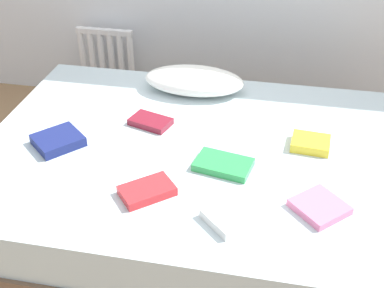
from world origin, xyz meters
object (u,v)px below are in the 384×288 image
object	(u,v)px
textbook_green	(223,165)
textbook_red	(147,191)
pillow	(194,80)
bed	(190,188)
textbook_pink	(320,207)
textbook_white	(238,212)
textbook_navy	(58,140)
radiator	(107,61)
textbook_yellow	(310,143)
textbook_maroon	(151,122)

from	to	relation	value
textbook_green	textbook_red	bearing A→B (deg)	-128.24
pillow	textbook_green	bearing A→B (deg)	-68.94
bed	textbook_pink	xyz separation A→B (m)	(0.59, -0.34, 0.27)
textbook_white	textbook_navy	world-z (taller)	textbook_navy
radiator	textbook_yellow	size ratio (longest dim) A/B	2.72
textbook_red	textbook_white	distance (m)	0.38
radiator	textbook_pink	world-z (taller)	radiator
radiator	textbook_navy	bearing A→B (deg)	-79.82
textbook_navy	textbook_yellow	bearing A→B (deg)	-38.24
textbook_navy	textbook_maroon	size ratio (longest dim) A/B	1.04
radiator	pillow	xyz separation A→B (m)	(0.76, -0.65, 0.24)
textbook_maroon	bed	bearing A→B (deg)	-16.14
textbook_white	textbook_yellow	world-z (taller)	textbook_yellow
pillow	textbook_yellow	xyz separation A→B (m)	(0.64, -0.44, -0.04)
textbook_red	textbook_pink	bearing A→B (deg)	-36.81
textbook_maroon	textbook_pink	world-z (taller)	same
bed	textbook_pink	world-z (taller)	textbook_pink
radiator	textbook_maroon	distance (m)	1.23
bed	textbook_white	bearing A→B (deg)	-57.64
textbook_yellow	textbook_green	bearing A→B (deg)	-142.77
bed	textbook_white	distance (m)	0.58
textbook_green	bed	bearing A→B (deg)	153.78
textbook_red	textbook_navy	size ratio (longest dim) A/B	1.04
textbook_white	textbook_pink	bearing A→B (deg)	-28.45
textbook_pink	textbook_green	bearing A→B (deg)	109.84
textbook_green	textbook_pink	bearing A→B (deg)	-15.07
radiator	textbook_pink	distance (m)	2.11
bed	textbook_maroon	bearing A→B (deg)	146.54
textbook_pink	textbook_green	world-z (taller)	textbook_green
pillow	textbook_navy	distance (m)	0.84
bed	textbook_green	xyz separation A→B (m)	(0.18, -0.13, 0.27)
bed	radiator	distance (m)	1.47
textbook_white	textbook_yellow	xyz separation A→B (m)	(0.28, 0.54, 0.00)
radiator	textbook_white	distance (m)	1.99
textbook_red	textbook_white	size ratio (longest dim) A/B	0.86
bed	radiator	world-z (taller)	radiator
textbook_pink	bed	bearing A→B (deg)	106.20
bed	textbook_maroon	world-z (taller)	textbook_maroon
radiator	textbook_yellow	bearing A→B (deg)	-38.07
textbook_pink	textbook_yellow	xyz separation A→B (m)	(-0.03, 0.44, 0.01)
radiator	textbook_red	size ratio (longest dim) A/B	2.21
textbook_white	textbook_red	bearing A→B (deg)	125.15
textbook_red	textbook_green	xyz separation A→B (m)	(0.28, 0.24, -0.00)
textbook_navy	textbook_pink	bearing A→B (deg)	-59.30
textbook_maroon	textbook_green	bearing A→B (deg)	-17.85
textbook_navy	textbook_green	size ratio (longest dim) A/B	0.84
textbook_maroon	textbook_green	distance (m)	0.50
radiator	textbook_navy	world-z (taller)	radiator
radiator	textbook_yellow	world-z (taller)	radiator
textbook_green	textbook_maroon	bearing A→B (deg)	155.93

